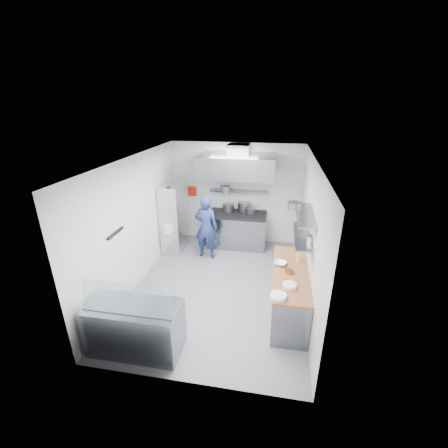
% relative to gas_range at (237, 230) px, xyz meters
% --- Properties ---
extents(floor, '(5.00, 5.00, 0.00)m').
position_rel_gas_range_xyz_m(floor, '(-0.10, -2.10, -0.45)').
color(floor, slate).
rests_on(floor, ground).
extents(ceiling, '(5.00, 5.00, 0.00)m').
position_rel_gas_range_xyz_m(ceiling, '(-0.10, -2.10, 2.35)').
color(ceiling, silver).
rests_on(ceiling, wall_back).
extents(wall_back, '(3.60, 2.80, 0.02)m').
position_rel_gas_range_xyz_m(wall_back, '(-0.10, 0.40, 0.95)').
color(wall_back, white).
rests_on(wall_back, floor).
extents(wall_front, '(3.60, 2.80, 0.02)m').
position_rel_gas_range_xyz_m(wall_front, '(-0.10, -4.60, 0.95)').
color(wall_front, white).
rests_on(wall_front, floor).
extents(wall_left, '(2.80, 5.00, 0.02)m').
position_rel_gas_range_xyz_m(wall_left, '(-1.90, -2.10, 0.95)').
color(wall_left, white).
rests_on(wall_left, floor).
extents(wall_right, '(2.80, 5.00, 0.02)m').
position_rel_gas_range_xyz_m(wall_right, '(1.70, -2.10, 0.95)').
color(wall_right, white).
rests_on(wall_right, floor).
extents(gas_range, '(1.60, 0.80, 0.90)m').
position_rel_gas_range_xyz_m(gas_range, '(0.00, 0.00, 0.00)').
color(gas_range, gray).
rests_on(gas_range, floor).
extents(cooktop, '(1.57, 0.78, 0.06)m').
position_rel_gas_range_xyz_m(cooktop, '(0.00, 0.00, 0.48)').
color(cooktop, black).
rests_on(cooktop, gas_range).
extents(stock_pot_left, '(0.31, 0.31, 0.20)m').
position_rel_gas_range_xyz_m(stock_pot_left, '(-0.28, 0.15, 0.61)').
color(stock_pot_left, slate).
rests_on(stock_pot_left, cooktop).
extents(stock_pot_mid, '(0.36, 0.36, 0.24)m').
position_rel_gas_range_xyz_m(stock_pot_mid, '(0.15, 0.28, 0.63)').
color(stock_pot_mid, slate).
rests_on(stock_pot_mid, cooktop).
extents(stock_pot_right, '(0.27, 0.27, 0.16)m').
position_rel_gas_range_xyz_m(stock_pot_right, '(0.35, 0.08, 0.59)').
color(stock_pot_right, slate).
rests_on(stock_pot_right, cooktop).
extents(over_range_shelf, '(1.60, 0.30, 0.04)m').
position_rel_gas_range_xyz_m(over_range_shelf, '(0.00, 0.24, 1.07)').
color(over_range_shelf, gray).
rests_on(over_range_shelf, wall_back).
extents(shelf_pot_a, '(0.26, 0.26, 0.18)m').
position_rel_gas_range_xyz_m(shelf_pot_a, '(-0.33, -0.01, 1.18)').
color(shelf_pot_a, slate).
rests_on(shelf_pot_a, over_range_shelf).
extents(extractor_hood, '(1.90, 1.15, 0.55)m').
position_rel_gas_range_xyz_m(extractor_hood, '(0.00, -0.18, 1.85)').
color(extractor_hood, gray).
rests_on(extractor_hood, wall_back).
extents(hood_duct, '(0.55, 0.55, 0.24)m').
position_rel_gas_range_xyz_m(hood_duct, '(0.00, 0.05, 2.23)').
color(hood_duct, slate).
rests_on(hood_duct, extractor_hood).
extents(red_firebox, '(0.22, 0.10, 0.26)m').
position_rel_gas_range_xyz_m(red_firebox, '(-1.35, 0.34, 0.97)').
color(red_firebox, '#AF200E').
rests_on(red_firebox, wall_back).
extents(chef, '(0.64, 0.45, 1.66)m').
position_rel_gas_range_xyz_m(chef, '(-0.69, -0.80, 0.38)').
color(chef, navy).
rests_on(chef, floor).
extents(wire_rack, '(0.50, 0.90, 1.85)m').
position_rel_gas_range_xyz_m(wire_rack, '(-1.63, -0.54, 0.48)').
color(wire_rack, silver).
rests_on(wire_rack, floor).
extents(rack_bin_a, '(0.17, 0.22, 0.20)m').
position_rel_gas_range_xyz_m(rack_bin_a, '(-1.63, -1.00, 0.35)').
color(rack_bin_a, white).
rests_on(rack_bin_a, wire_rack).
extents(rack_bin_b, '(0.12, 0.16, 0.14)m').
position_rel_gas_range_xyz_m(rack_bin_b, '(-1.63, -0.76, 0.85)').
color(rack_bin_b, yellow).
rests_on(rack_bin_b, wire_rack).
extents(rack_jar, '(0.10, 0.10, 0.18)m').
position_rel_gas_range_xyz_m(rack_jar, '(-1.58, -0.92, 1.35)').
color(rack_jar, black).
rests_on(rack_jar, wire_rack).
extents(knife_strip, '(0.04, 0.55, 0.05)m').
position_rel_gas_range_xyz_m(knife_strip, '(-1.88, -3.00, 1.10)').
color(knife_strip, black).
rests_on(knife_strip, wall_left).
extents(prep_counter_base, '(0.62, 2.00, 0.84)m').
position_rel_gas_range_xyz_m(prep_counter_base, '(1.38, -2.70, -0.03)').
color(prep_counter_base, gray).
rests_on(prep_counter_base, floor).
extents(prep_counter_top, '(0.65, 2.04, 0.06)m').
position_rel_gas_range_xyz_m(prep_counter_top, '(1.38, -2.70, 0.42)').
color(prep_counter_top, '#925D35').
rests_on(prep_counter_top, prep_counter_base).
extents(plate_stack_a, '(0.26, 0.26, 0.06)m').
position_rel_gas_range_xyz_m(plate_stack_a, '(1.15, -3.55, 0.48)').
color(plate_stack_a, white).
rests_on(plate_stack_a, prep_counter_top).
extents(plate_stack_b, '(0.24, 0.24, 0.06)m').
position_rel_gas_range_xyz_m(plate_stack_b, '(1.33, -3.22, 0.48)').
color(plate_stack_b, white).
rests_on(plate_stack_b, prep_counter_top).
extents(copper_pan, '(0.16, 0.16, 0.06)m').
position_rel_gas_range_xyz_m(copper_pan, '(1.33, -2.75, 0.48)').
color(copper_pan, '#DA713D').
rests_on(copper_pan, prep_counter_top).
extents(squeeze_bottle, '(0.06, 0.06, 0.18)m').
position_rel_gas_range_xyz_m(squeeze_bottle, '(1.52, -2.29, 0.54)').
color(squeeze_bottle, yellow).
rests_on(squeeze_bottle, prep_counter_top).
extents(mixing_bowl, '(0.30, 0.30, 0.06)m').
position_rel_gas_range_xyz_m(mixing_bowl, '(1.17, -2.49, 0.48)').
color(mixing_bowl, white).
rests_on(mixing_bowl, prep_counter_top).
extents(wall_shelf_lower, '(0.30, 1.30, 0.04)m').
position_rel_gas_range_xyz_m(wall_shelf_lower, '(1.54, -2.40, 1.05)').
color(wall_shelf_lower, gray).
rests_on(wall_shelf_lower, wall_right).
extents(wall_shelf_upper, '(0.30, 1.30, 0.04)m').
position_rel_gas_range_xyz_m(wall_shelf_upper, '(1.54, -2.40, 1.47)').
color(wall_shelf_upper, gray).
rests_on(wall_shelf_upper, wall_right).
extents(shelf_pot_c, '(0.22, 0.22, 0.10)m').
position_rel_gas_range_xyz_m(shelf_pot_c, '(1.71, -2.65, 1.12)').
color(shelf_pot_c, slate).
rests_on(shelf_pot_c, wall_shelf_lower).
extents(shelf_pot_d, '(0.25, 0.25, 0.14)m').
position_rel_gas_range_xyz_m(shelf_pot_d, '(1.36, -2.20, 1.56)').
color(shelf_pot_d, slate).
rests_on(shelf_pot_d, wall_shelf_upper).
extents(display_case, '(1.50, 0.70, 0.85)m').
position_rel_gas_range_xyz_m(display_case, '(-1.10, -4.10, -0.03)').
color(display_case, gray).
rests_on(display_case, floor).
extents(display_glass, '(1.47, 0.19, 0.42)m').
position_rel_gas_range_xyz_m(display_glass, '(-1.10, -4.22, 0.62)').
color(display_glass, silver).
rests_on(display_glass, display_case).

